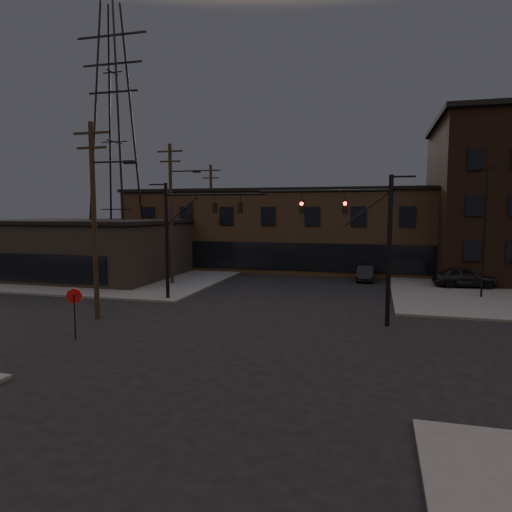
{
  "coord_description": "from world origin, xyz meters",
  "views": [
    {
      "loc": [
        5.86,
        -20.4,
        6.17
      ],
      "look_at": [
        -0.96,
        5.22,
        3.5
      ],
      "focal_mm": 32.0,
      "sensor_mm": 36.0,
      "label": 1
    }
  ],
  "objects_px": {
    "traffic_signal_far": "(184,227)",
    "traffic_signal_near": "(367,234)",
    "parked_car_lot_a": "(465,277)",
    "car_crossing": "(365,273)",
    "stop_sign": "(74,301)"
  },
  "relations": [
    {
      "from": "traffic_signal_far",
      "to": "stop_sign",
      "type": "relative_size",
      "value": 3.23
    },
    {
      "from": "parked_car_lot_a",
      "to": "stop_sign",
      "type": "bearing_deg",
      "value": 129.39
    },
    {
      "from": "parked_car_lot_a",
      "to": "traffic_signal_far",
      "type": "bearing_deg",
      "value": 112.65
    },
    {
      "from": "traffic_signal_near",
      "to": "car_crossing",
      "type": "relative_size",
      "value": 1.99
    },
    {
      "from": "car_crossing",
      "to": "parked_car_lot_a",
      "type": "bearing_deg",
      "value": -16.23
    },
    {
      "from": "traffic_signal_near",
      "to": "car_crossing",
      "type": "xyz_separation_m",
      "value": [
        -0.4,
        15.86,
        -4.27
      ]
    },
    {
      "from": "traffic_signal_far",
      "to": "car_crossing",
      "type": "relative_size",
      "value": 1.99
    },
    {
      "from": "parked_car_lot_a",
      "to": "car_crossing",
      "type": "xyz_separation_m",
      "value": [
        -7.63,
        2.33,
        -0.29
      ]
    },
    {
      "from": "stop_sign",
      "to": "traffic_signal_far",
      "type": "bearing_deg",
      "value": 82.68
    },
    {
      "from": "traffic_signal_far",
      "to": "traffic_signal_near",
      "type": "bearing_deg",
      "value": -16.17
    },
    {
      "from": "parked_car_lot_a",
      "to": "car_crossing",
      "type": "bearing_deg",
      "value": 68.21
    },
    {
      "from": "traffic_signal_near",
      "to": "traffic_signal_far",
      "type": "distance_m",
      "value": 12.57
    },
    {
      "from": "traffic_signal_far",
      "to": "parked_car_lot_a",
      "type": "xyz_separation_m",
      "value": [
        19.31,
        10.02,
        -4.06
      ]
    },
    {
      "from": "traffic_signal_near",
      "to": "traffic_signal_far",
      "type": "relative_size",
      "value": 1.0
    },
    {
      "from": "traffic_signal_far",
      "to": "car_crossing",
      "type": "bearing_deg",
      "value": 46.63
    }
  ]
}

